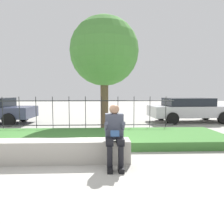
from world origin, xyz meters
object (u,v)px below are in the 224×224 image
stone_bench (59,152)px  person_seated_reader (115,132)px  car_parked_right (190,109)px  tree_behind_fence (104,52)px

stone_bench → person_seated_reader: bearing=-13.6°
person_seated_reader → car_parked_right: person_seated_reader is taller
stone_bench → car_parked_right: bearing=48.4°
stone_bench → car_parked_right: (5.42, 6.10, 0.45)m
person_seated_reader → tree_behind_fence: (-0.16, 4.84, 2.50)m
person_seated_reader → tree_behind_fence: tree_behind_fence is taller
car_parked_right → tree_behind_fence: (-4.36, -1.56, 2.54)m
person_seated_reader → tree_behind_fence: size_ratio=0.28×
stone_bench → tree_behind_fence: bearing=76.8°
stone_bench → person_seated_reader: (1.22, -0.30, 0.49)m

